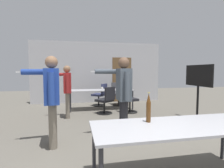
{
  "coord_description": "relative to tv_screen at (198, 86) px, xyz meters",
  "views": [
    {
      "loc": [
        -0.96,
        -1.5,
        1.41
      ],
      "look_at": [
        -0.11,
        2.71,
        1.1
      ],
      "focal_mm": 28.0,
      "sensor_mm": 36.0,
      "label": 1
    }
  ],
  "objects": [
    {
      "name": "office_chair_far_left",
      "position": [
        -1.65,
        1.37,
        -0.57
      ],
      "size": [
        0.6,
        0.55,
        0.91
      ],
      "rotation": [
        0.0,
        0.0,
        4.93
      ],
      "color": "black",
      "rests_on": "ground_plane"
    },
    {
      "name": "beer_bottle",
      "position": [
        -2.41,
        -2.15,
        -0.07
      ],
      "size": [
        0.06,
        0.06,
        0.4
      ],
      "color": "#563314",
      "rests_on": "conference_table_near"
    },
    {
      "name": "office_chair_side_rolled",
      "position": [
        -2.42,
        1.32,
        -0.57
      ],
      "size": [
        0.67,
        0.68,
        0.9
      ],
      "rotation": [
        0.0,
        0.0,
        0.64
      ],
      "color": "black",
      "rests_on": "ground_plane"
    },
    {
      "name": "office_chair_far_right",
      "position": [
        -1.67,
        2.77,
        -0.55
      ],
      "size": [
        0.53,
        0.58,
        0.93
      ],
      "rotation": [
        0.0,
        0.0,
        3.3
      ],
      "color": "black",
      "rests_on": "ground_plane"
    },
    {
      "name": "back_wall",
      "position": [
        -2.36,
        3.64,
        0.37
      ],
      "size": [
        5.88,
        0.12,
        2.73
      ],
      "color": "#BCBCC1",
      "rests_on": "ground_plane"
    },
    {
      "name": "conference_table_far",
      "position": [
        -2.48,
        2.07,
        -0.32
      ],
      "size": [
        2.37,
        0.72,
        0.73
      ],
      "color": "#A8A8AD",
      "rests_on": "ground_plane"
    },
    {
      "name": "person_near_casual",
      "position": [
        -2.43,
        -0.89,
        0.04
      ],
      "size": [
        0.77,
        0.63,
        1.7
      ],
      "rotation": [
        0.0,
        0.0,
        1.56
      ],
      "color": "#28282D",
      "rests_on": "ground_plane"
    },
    {
      "name": "person_far_watching",
      "position": [
        -3.65,
        1.07,
        -0.03
      ],
      "size": [
        0.76,
        0.57,
        1.59
      ],
      "rotation": [
        0.0,
        0.0,
        1.66
      ],
      "color": "slate",
      "rests_on": "ground_plane"
    },
    {
      "name": "drink_cup",
      "position": [
        -2.43,
        2.18,
        -0.21
      ],
      "size": [
        0.08,
        0.08,
        0.09
      ],
      "color": "silver",
      "rests_on": "conference_table_far"
    },
    {
      "name": "person_center_tall",
      "position": [
        -3.82,
        -0.97,
        0.03
      ],
      "size": [
        0.83,
        0.68,
        1.69
      ],
      "rotation": [
        0.0,
        0.0,
        1.67
      ],
      "color": "slate",
      "rests_on": "ground_plane"
    },
    {
      "name": "office_chair_near_pushed",
      "position": [
        -2.42,
        2.73,
        -0.57
      ],
      "size": [
        0.68,
        0.67,
        0.91
      ],
      "rotation": [
        0.0,
        0.0,
        0.95
      ],
      "color": "black",
      "rests_on": "ground_plane"
    },
    {
      "name": "conference_table_near",
      "position": [
        -2.1,
        -2.35,
        -0.32
      ],
      "size": [
        2.2,
        0.83,
        0.73
      ],
      "color": "#A8A8AD",
      "rests_on": "ground_plane"
    },
    {
      "name": "tv_screen",
      "position": [
        0.0,
        0.0,
        0.0
      ],
      "size": [
        0.44,
        1.08,
        1.59
      ],
      "rotation": [
        0.0,
        0.0,
        -1.57
      ],
      "color": "black",
      "rests_on": "ground_plane"
    }
  ]
}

